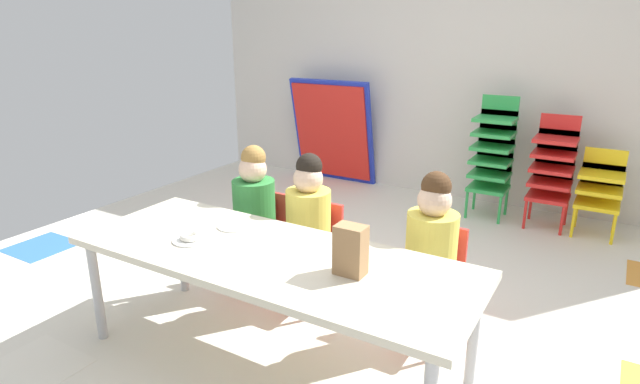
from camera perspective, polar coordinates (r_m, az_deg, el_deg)
ground_plane at (r=3.25m, az=0.84°, el=-11.79°), size 5.26×4.81×0.02m
back_wall at (r=5.06m, az=15.09°, el=14.54°), size 5.26×0.10×2.70m
craft_table at (r=2.45m, az=-5.65°, el=-7.70°), size 1.96×0.73×0.59m
seated_child_near_camera at (r=3.19m, az=-7.22°, el=-1.35°), size 0.32×0.31×0.92m
seated_child_middle_seat at (r=2.97m, az=-1.21°, el=-2.64°), size 0.34×0.34×0.92m
seated_child_far_right at (r=2.68m, az=12.32°, el=-5.41°), size 0.32×0.31×0.92m
kid_chair_green_stack at (r=4.64m, az=18.63°, el=4.29°), size 0.32×0.30×1.04m
kid_chair_red_stack at (r=4.59m, az=24.41°, el=2.67°), size 0.32×0.30×0.92m
kid_chair_yellow_stack at (r=4.60m, az=28.63°, el=0.52°), size 0.32×0.30×0.68m
folded_activity_table at (r=5.44m, az=1.38°, el=6.71°), size 0.90×0.29×1.09m
paper_bag_brown at (r=2.18m, az=3.41°, el=-6.44°), size 0.13×0.09×0.22m
paper_plate_near_edge at (r=2.63m, az=-14.12°, el=-5.16°), size 0.18×0.18×0.01m
paper_plate_center_table at (r=2.75m, az=-9.43°, el=-3.74°), size 0.18×0.18×0.01m
donut_powdered_on_plate at (r=2.62m, az=-14.15°, el=-4.79°), size 0.11×0.11×0.03m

